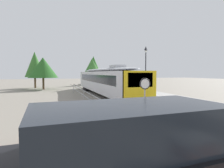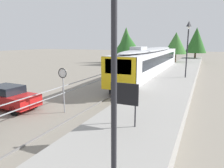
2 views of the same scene
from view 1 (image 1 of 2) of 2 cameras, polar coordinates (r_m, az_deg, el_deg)
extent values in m
plane|color=gray|center=(21.23, -8.21, -4.95)|extent=(160.00, 160.00, 0.00)
cube|color=gray|center=(21.94, -0.46, -4.56)|extent=(3.20, 60.00, 0.06)
cube|color=slate|center=(21.73, -2.27, -4.46)|extent=(0.08, 60.00, 0.08)
cube|color=slate|center=(22.16, 1.32, -4.30)|extent=(0.08, 60.00, 0.08)
cube|color=silver|center=(24.54, -2.54, 0.82)|extent=(2.80, 20.99, 2.55)
cube|color=yellow|center=(14.83, 8.42, -0.92)|extent=(2.80, 0.24, 2.55)
cube|color=black|center=(14.72, 8.58, 1.24)|extent=(2.13, 0.08, 1.12)
cube|color=black|center=(24.53, -2.54, 1.77)|extent=(2.82, 17.63, 0.92)
ellipsoid|color=#B2B5BA|center=(24.52, -2.54, 4.22)|extent=(2.69, 20.15, 0.44)
cube|color=#B2B5BA|center=(19.53, 1.65, 5.25)|extent=(1.10, 2.20, 0.36)
cube|color=#EAE5C6|center=(14.87, 8.51, -4.76)|extent=(1.00, 0.10, 0.20)
cube|color=black|center=(17.08, 4.90, -5.56)|extent=(2.24, 3.20, 0.55)
cube|color=black|center=(32.50, -6.40, -1.30)|extent=(2.24, 3.20, 0.55)
cube|color=#999691|center=(23.09, 7.26, -3.14)|extent=(3.90, 60.00, 0.90)
cylinder|color=#232328|center=(22.95, 10.16, 3.67)|extent=(0.12, 0.12, 4.60)
pyramid|color=#232328|center=(23.13, 10.24, 10.63)|extent=(0.34, 0.34, 0.50)
sphere|color=silver|center=(23.10, 10.23, 9.84)|extent=(0.24, 0.24, 0.24)
cylinder|color=#9EA0A5|center=(10.29, 9.85, -7.71)|extent=(0.07, 0.07, 2.20)
cylinder|color=white|center=(10.10, 9.99, 0.09)|extent=(0.60, 0.03, 0.60)
torus|color=black|center=(10.08, 10.03, 0.09)|extent=(0.61, 0.05, 0.61)
cube|color=#9EA0A5|center=(11.36, -0.88, -6.09)|extent=(0.05, 36.00, 0.05)
cube|color=#9EA0A5|center=(11.45, -0.88, -8.62)|extent=(0.05, 36.00, 0.05)
cylinder|color=#9EA0A5|center=(11.47, -0.88, -8.92)|extent=(0.06, 0.06, 1.25)
cylinder|color=#9EA0A5|center=(20.12, -8.57, -3.62)|extent=(0.06, 0.06, 1.25)
cylinder|color=#9EA0A5|center=(28.99, -11.57, -1.50)|extent=(0.06, 0.06, 1.25)
cube|color=black|center=(3.46, 5.54, -12.83)|extent=(3.47, 1.85, 0.80)
cube|color=red|center=(8.48, -10.72, -13.12)|extent=(4.07, 1.92, 0.72)
cube|color=black|center=(8.31, -12.50, -9.14)|extent=(2.06, 1.63, 0.50)
cylinder|color=black|center=(9.52, -2.98, -13.47)|extent=(0.63, 0.22, 0.62)
cylinder|color=black|center=(8.09, -0.39, -16.58)|extent=(0.63, 0.22, 0.62)
cylinder|color=black|center=(9.32, -19.50, -14.04)|extent=(0.63, 0.22, 0.62)
cylinder|color=black|center=(7.85, -20.24, -17.43)|extent=(0.63, 0.22, 0.62)
cylinder|color=brown|center=(36.96, -6.03, 0.41)|extent=(0.36, 0.36, 2.30)
cone|color=#38702D|center=(36.93, -6.05, 4.98)|extent=(3.79, 3.79, 3.59)
cylinder|color=brown|center=(36.86, -20.08, 0.12)|extent=(0.36, 0.36, 2.17)
cone|color=#286023|center=(36.82, -20.18, 4.70)|extent=(5.33, 5.33, 3.72)
cylinder|color=brown|center=(48.21, -5.61, 0.94)|extent=(0.36, 0.36, 2.01)
cone|color=#286023|center=(48.19, -5.63, 5.26)|extent=(4.30, 4.30, 5.26)
cylinder|color=brown|center=(40.92, -22.27, 0.42)|extent=(0.36, 0.36, 2.23)
cone|color=#38702D|center=(40.91, -22.38, 5.52)|extent=(3.83, 3.83, 5.05)
camera|label=2|loc=(12.69, 78.11, 6.55)|focal=33.59mm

